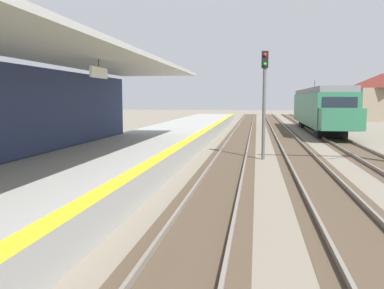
{
  "coord_description": "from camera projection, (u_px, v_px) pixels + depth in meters",
  "views": [
    {
      "loc": [
        3.1,
        0.21,
        2.93
      ],
      "look_at": [
        1.94,
        7.5,
        2.1
      ],
      "focal_mm": 37.82,
      "sensor_mm": 36.0,
      "label": 1
    }
  ],
  "objects": [
    {
      "name": "rail_signal_post",
      "position": [
        264.0,
        94.0,
        19.39
      ],
      "size": [
        0.32,
        0.34,
        5.2
      ],
      "color": "#4C4C4C",
      "rests_on": "ground"
    },
    {
      "name": "station_platform",
      "position": [
        118.0,
        160.0,
        16.65
      ],
      "size": [
        5.0,
        80.0,
        0.91
      ],
      "color": "#999993",
      "rests_on": "ground"
    },
    {
      "name": "track_pair_nearest_platform",
      "position": [
        231.0,
        158.0,
        19.93
      ],
      "size": [
        2.34,
        120.0,
        0.16
      ],
      "color": "#4C3D2D",
      "rests_on": "ground"
    },
    {
      "name": "distant_trackside_house",
      "position": [
        382.0,
        96.0,
        54.35
      ],
      "size": [
        6.6,
        5.28,
        6.4
      ],
      "color": "#7F705B",
      "rests_on": "ground"
    },
    {
      "name": "track_pair_middle",
      "position": [
        302.0,
        159.0,
        19.4
      ],
      "size": [
        2.34,
        120.0,
        0.16
      ],
      "color": "#4C3D2D",
      "rests_on": "ground"
    },
    {
      "name": "approaching_train",
      "position": [
        320.0,
        108.0,
        36.14
      ],
      "size": [
        2.93,
        19.6,
        4.76
      ],
      "color": "#286647",
      "rests_on": "ground"
    },
    {
      "name": "station_building_with_canopy",
      "position": [
        8.0,
        108.0,
        12.16
      ],
      "size": [
        4.85,
        24.0,
        4.43
      ],
      "color": "#4C4C4C",
      "rests_on": "ground"
    },
    {
      "name": "track_pair_far_side",
      "position": [
        377.0,
        161.0,
        18.86
      ],
      "size": [
        2.34,
        120.0,
        0.16
      ],
      "color": "#4C3D2D",
      "rests_on": "ground"
    }
  ]
}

